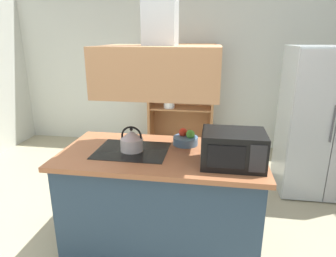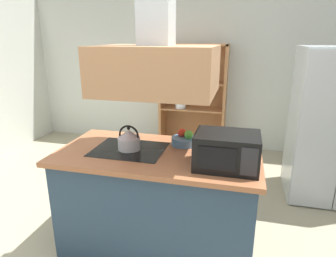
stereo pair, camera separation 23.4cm
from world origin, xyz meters
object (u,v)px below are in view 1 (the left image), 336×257
object	(u,v)px
microwave	(233,149)
fruit_bowl	(186,139)
dish_cabinet	(181,104)
kettle	(132,141)
cutting_board	(229,144)
refrigerator	(323,122)

from	to	relation	value
microwave	fruit_bowl	world-z (taller)	microwave
dish_cabinet	kettle	xyz separation A→B (m)	(-0.13, -2.52, 0.23)
microwave	fruit_bowl	distance (m)	0.55
microwave	fruit_bowl	xyz separation A→B (m)	(-0.39, 0.38, -0.08)
cutting_board	microwave	distance (m)	0.45
dish_cabinet	kettle	distance (m)	2.54
cutting_board	fruit_bowl	distance (m)	0.38
refrigerator	dish_cabinet	world-z (taller)	refrigerator
dish_cabinet	kettle	bearing A→B (deg)	-92.92
microwave	refrigerator	bearing A→B (deg)	52.94
kettle	fruit_bowl	world-z (taller)	kettle
refrigerator	kettle	xyz separation A→B (m)	(-1.94, -1.32, 0.13)
kettle	microwave	size ratio (longest dim) A/B	0.46
cutting_board	fruit_bowl	size ratio (longest dim) A/B	1.54
kettle	fruit_bowl	bearing A→B (deg)	27.43
dish_cabinet	fruit_bowl	xyz separation A→B (m)	(0.30, -2.30, 0.19)
microwave	kettle	bearing A→B (deg)	169.00
kettle	microwave	xyz separation A→B (m)	(0.82, -0.16, 0.04)
kettle	microwave	world-z (taller)	microwave
refrigerator	cutting_board	xyz separation A→B (m)	(-1.13, -1.05, 0.05)
refrigerator	microwave	world-z (taller)	refrigerator
cutting_board	microwave	size ratio (longest dim) A/B	0.74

